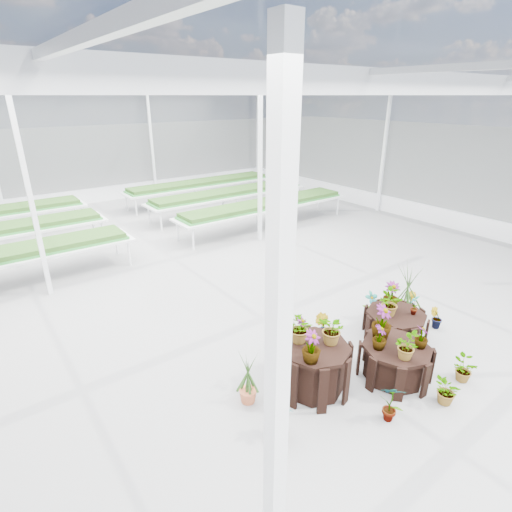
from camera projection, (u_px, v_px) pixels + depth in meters
ground_plane at (262, 326)px, 7.80m from camera, size 24.00×24.00×0.00m
greenhouse_shell at (263, 216)px, 6.95m from camera, size 18.00×24.00×4.50m
steel_frame at (263, 216)px, 6.95m from camera, size 18.00×24.00×4.50m
nursery_benches at (127, 220)px, 12.98m from camera, size 16.00×7.00×0.84m
plinth_tall at (313, 367)px, 6.04m from camera, size 1.35×1.35×0.76m
plinth_mid at (395, 362)px, 6.30m from camera, size 1.15×1.15×0.58m
plinth_low at (395, 325)px, 7.39m from camera, size 1.44×1.44×0.50m
nursery_plants at (361, 332)px, 6.54m from camera, size 4.58×2.61×1.34m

